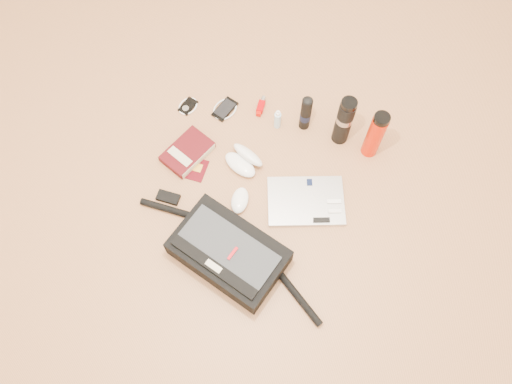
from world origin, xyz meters
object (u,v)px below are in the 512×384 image
Objects in this scene: messenger_bag at (228,252)px; book at (188,152)px; thermos_red at (375,135)px; laptop at (306,201)px; thermos_black at (344,121)px.

book is at bearing 147.26° from messenger_bag.
book is 0.82m from thermos_red.
laptop is at bearing 71.56° from messenger_bag.
book is at bearing -154.31° from thermos_black.
thermos_black is 1.02× the size of thermos_red.
thermos_black is at bearing 170.98° from thermos_red.
thermos_black reaches higher than messenger_bag.
thermos_red is (0.20, 0.33, 0.12)m from laptop.
laptop is (0.23, 0.33, -0.05)m from messenger_bag.
laptop is 0.57m from book.
book is (-0.57, 0.06, 0.01)m from laptop.
messenger_bag is 0.75m from thermos_black.
messenger_bag reaches higher than laptop.
messenger_bag is 0.79m from thermos_red.
book is 0.70m from thermos_black.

